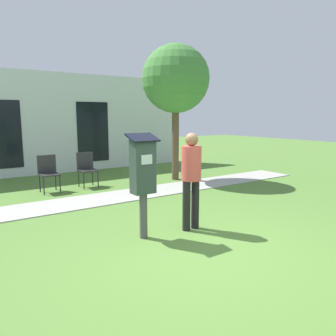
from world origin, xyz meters
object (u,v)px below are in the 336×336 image
parking_meter (143,172)px  outdoor_chair_left (48,170)px  outdoor_chair_middle (87,167)px  person_standing (191,174)px

parking_meter → outdoor_chair_left: 4.02m
outdoor_chair_middle → person_standing: bearing=-109.0°
person_standing → outdoor_chair_left: bearing=142.9°
parking_meter → person_standing: bearing=-7.1°
outdoor_chair_left → outdoor_chair_middle: same height
person_standing → parking_meter: bearing=-150.6°
parking_meter → outdoor_chair_left: bearing=95.3°
outdoor_chair_left → parking_meter: bearing=-104.1°
person_standing → outdoor_chair_left: (-1.20, 4.08, -0.40)m
outdoor_chair_middle → parking_meter: bearing=-120.7°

